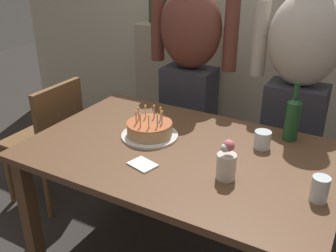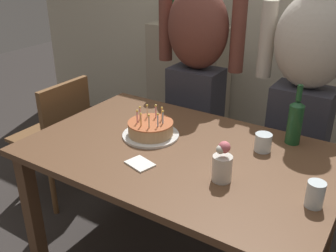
# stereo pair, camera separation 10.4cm
# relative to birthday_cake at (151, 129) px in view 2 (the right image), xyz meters

# --- Properties ---
(dining_table) EXTENTS (1.50, 0.96, 0.74)m
(dining_table) POSITION_rel_birthday_cake_xyz_m (0.21, -0.04, -0.14)
(dining_table) COLOR brown
(dining_table) RESTS_ON ground_plane
(birthday_cake) EXTENTS (0.30, 0.30, 0.15)m
(birthday_cake) POSITION_rel_birthday_cake_xyz_m (0.00, 0.00, 0.00)
(birthday_cake) COLOR white
(birthday_cake) RESTS_ON dining_table
(water_glass_near) EXTENTS (0.08, 0.08, 0.09)m
(water_glass_near) POSITION_rel_birthday_cake_xyz_m (0.55, 0.17, 0.01)
(water_glass_near) COLOR silver
(water_glass_near) RESTS_ON dining_table
(water_glass_far) EXTENTS (0.07, 0.07, 0.11)m
(water_glass_far) POSITION_rel_birthday_cake_xyz_m (0.87, -0.15, 0.01)
(water_glass_far) COLOR silver
(water_glass_far) RESTS_ON dining_table
(wine_bottle) EXTENTS (0.07, 0.07, 0.31)m
(wine_bottle) POSITION_rel_birthday_cake_xyz_m (0.65, 0.33, 0.08)
(wine_bottle) COLOR #194723
(wine_bottle) RESTS_ON dining_table
(napkin_stack) EXTENTS (0.14, 0.12, 0.01)m
(napkin_stack) POSITION_rel_birthday_cake_xyz_m (0.13, -0.27, -0.03)
(napkin_stack) COLOR white
(napkin_stack) RESTS_ON dining_table
(flower_vase) EXTENTS (0.08, 0.08, 0.18)m
(flower_vase) POSITION_rel_birthday_cake_xyz_m (0.50, -0.18, 0.04)
(flower_vase) COLOR silver
(flower_vase) RESTS_ON dining_table
(person_man_bearded) EXTENTS (0.61, 0.27, 1.66)m
(person_man_bearded) POSITION_rel_birthday_cake_xyz_m (-0.11, 0.68, 0.10)
(person_man_bearded) COLOR #33333D
(person_man_bearded) RESTS_ON ground_plane
(person_woman_cardigan) EXTENTS (0.61, 0.27, 1.66)m
(person_woman_cardigan) POSITION_rel_birthday_cake_xyz_m (0.59, 0.68, 0.10)
(person_woman_cardigan) COLOR #33333D
(person_woman_cardigan) RESTS_ON ground_plane
(dining_chair) EXTENTS (0.42, 0.42, 0.87)m
(dining_chair) POSITION_rel_birthday_cake_xyz_m (-0.82, 0.08, -0.26)
(dining_chair) COLOR brown
(dining_chair) RESTS_ON ground_plane
(shelf_cabinet) EXTENTS (0.67, 0.30, 1.37)m
(shelf_cabinet) POSITION_rel_birthday_cake_xyz_m (-0.52, 1.29, -0.22)
(shelf_cabinet) COLOR tan
(shelf_cabinet) RESTS_ON ground_plane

